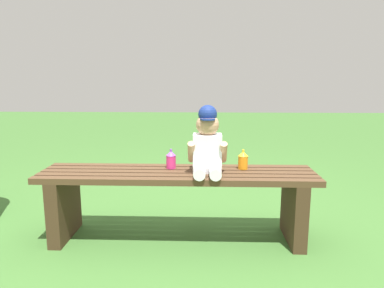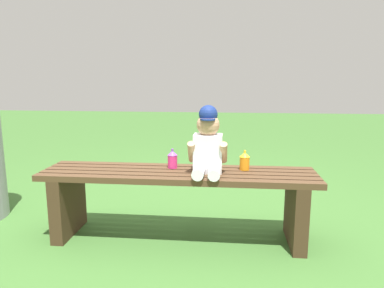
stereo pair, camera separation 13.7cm
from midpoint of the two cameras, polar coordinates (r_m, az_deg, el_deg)
ground_plane at (r=2.33m, az=-4.00°, el=-14.82°), size 16.00×16.00×0.00m
park_bench at (r=2.22m, az=-4.10°, el=-7.90°), size 1.67×0.38×0.44m
child_figure at (r=2.11m, az=0.63°, el=0.03°), size 0.23×0.27×0.40m
sippy_cup_left at (r=2.24m, az=-5.14°, el=-2.46°), size 0.06×0.06×0.12m
sippy_cup_right at (r=2.23m, az=6.43°, el=-2.55°), size 0.06×0.06×0.12m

